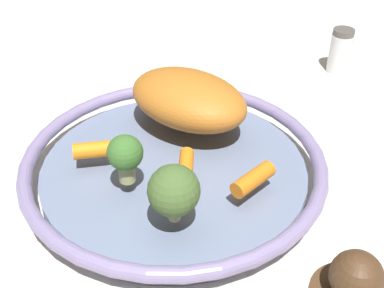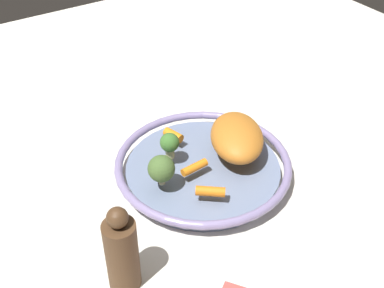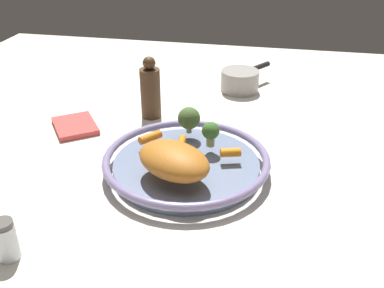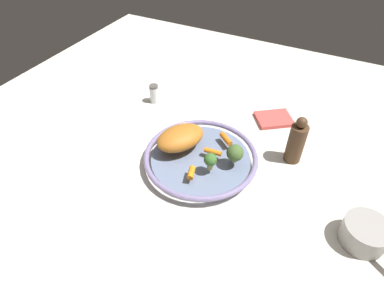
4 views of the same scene
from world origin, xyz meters
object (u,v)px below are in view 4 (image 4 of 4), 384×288
object	(u,v)px
baby_carrot_left	(191,173)
pepper_mill	(296,142)
roast_chicken_piece	(180,138)
salt_shaker	(154,94)
serving_bowl	(201,158)
saucepan	(366,234)
baby_carrot_right	(213,152)
broccoli_floret_small	(210,160)
dish_towel	(274,119)
baby_carrot_center	(226,139)
broccoli_floret_large	(235,153)

from	to	relation	value
baby_carrot_left	pepper_mill	bearing A→B (deg)	-134.64
roast_chicken_piece	salt_shaker	xyz separation A→B (m)	(0.24, -0.22, -0.04)
serving_bowl	saucepan	world-z (taller)	saucepan
baby_carrot_right	baby_carrot_left	bearing A→B (deg)	80.24
baby_carrot_left	baby_carrot_right	distance (m)	0.11
broccoli_floret_small	dish_towel	size ratio (longest dim) A/B	0.45
baby_carrot_left	dish_towel	xyz separation A→B (m)	(-0.13, -0.41, -0.04)
baby_carrot_center	broccoli_floret_large	distance (m)	0.10
baby_carrot_right	broccoli_floret_large	distance (m)	0.08
roast_chicken_piece	broccoli_floret_small	world-z (taller)	roast_chicken_piece
baby_carrot_left	saucepan	bearing A→B (deg)	-176.63
baby_carrot_right	serving_bowl	bearing A→B (deg)	29.59
baby_carrot_right	pepper_mill	bearing A→B (deg)	-149.06
roast_chicken_piece	baby_carrot_right	size ratio (longest dim) A/B	2.85
baby_carrot_left	baby_carrot_right	size ratio (longest dim) A/B	0.77
baby_carrot_left	baby_carrot_center	xyz separation A→B (m)	(-0.03, -0.18, -0.00)
baby_carrot_right	broccoli_floret_large	xyz separation A→B (m)	(-0.07, 0.00, 0.03)
baby_carrot_left	broccoli_floret_large	world-z (taller)	broccoli_floret_large
serving_bowl	baby_carrot_center	xyz separation A→B (m)	(-0.05, -0.09, 0.03)
roast_chicken_piece	salt_shaker	size ratio (longest dim) A/B	2.16
broccoli_floret_large	broccoli_floret_small	xyz separation A→B (m)	(0.05, 0.06, -0.00)
salt_shaker	pepper_mill	xyz separation A→B (m)	(-0.56, 0.08, 0.04)
saucepan	dish_towel	distance (m)	0.51
salt_shaker	saucepan	size ratio (longest dim) A/B	0.42
salt_shaker	roast_chicken_piece	bearing A→B (deg)	137.16
baby_carrot_right	dish_towel	distance (m)	0.32
roast_chicken_piece	pepper_mill	size ratio (longest dim) A/B	0.95
baby_carrot_center	saucepan	bearing A→B (deg)	160.48
roast_chicken_piece	saucepan	world-z (taller)	roast_chicken_piece
dish_towel	roast_chicken_piece	bearing A→B (deg)	54.97
baby_carrot_left	dish_towel	size ratio (longest dim) A/B	0.34
roast_chicken_piece	broccoli_floret_large	distance (m)	0.18
broccoli_floret_large	salt_shaker	bearing A→B (deg)	-27.00
broccoli_floret_small	saucepan	distance (m)	0.43
salt_shaker	broccoli_floret_small	bearing A→B (deg)	143.29
broccoli_floret_large	salt_shaker	xyz separation A→B (m)	(0.41, -0.21, -0.04)
pepper_mill	saucepan	xyz separation A→B (m)	(-0.23, 0.21, -0.04)
broccoli_floret_small	salt_shaker	distance (m)	0.45
baby_carrot_right	broccoli_floret_small	xyz separation A→B (m)	(-0.02, 0.06, 0.03)
roast_chicken_piece	dish_towel	bearing A→B (deg)	-125.03
baby_carrot_center	baby_carrot_right	size ratio (longest dim) A/B	0.97
baby_carrot_right	dish_towel	size ratio (longest dim) A/B	0.44
baby_carrot_left	broccoli_floret_small	size ratio (longest dim) A/B	0.76
baby_carrot_left	saucepan	xyz separation A→B (m)	(-0.47, -0.03, -0.02)
roast_chicken_piece	pepper_mill	distance (m)	0.36
broccoli_floret_small	dish_towel	distance (m)	0.38
serving_bowl	broccoli_floret_small	bearing A→B (deg)	139.80
broccoli_floret_large	broccoli_floret_small	distance (m)	0.08
baby_carrot_right	broccoli_floret_small	distance (m)	0.07
salt_shaker	pepper_mill	world-z (taller)	pepper_mill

